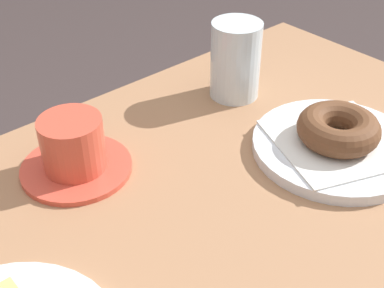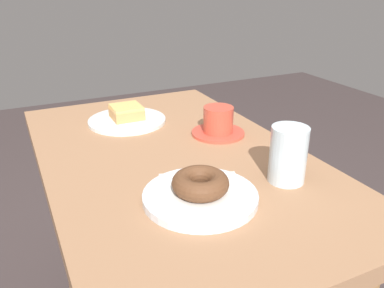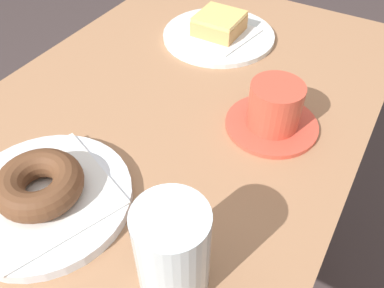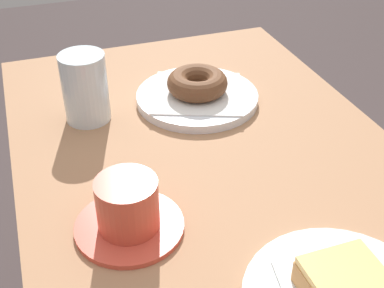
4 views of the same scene
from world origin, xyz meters
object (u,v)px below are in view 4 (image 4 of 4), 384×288
donut_glazed_square (347,286)px  plate_chocolate_ring (197,97)px  donut_chocolate_ring (197,83)px  water_glass (85,88)px  coffee_cup (128,209)px

donut_glazed_square → plate_chocolate_ring: 0.49m
donut_glazed_square → plate_chocolate_ring: donut_glazed_square is taller
plate_chocolate_ring → donut_chocolate_ring: (0.00, 0.00, 0.03)m
donut_chocolate_ring → plate_chocolate_ring: bearing=0.0°
donut_chocolate_ring → water_glass: size_ratio=0.92×
coffee_cup → donut_chocolate_ring: bearing=-34.6°
plate_chocolate_ring → donut_glazed_square: bearing=179.9°
water_glass → coffee_cup: (-0.29, -0.00, -0.03)m
water_glass → coffee_cup: size_ratio=0.84×
donut_glazed_square → donut_chocolate_ring: 0.49m
donut_chocolate_ring → water_glass: 0.20m
plate_chocolate_ring → coffee_cup: 0.35m
water_glass → plate_chocolate_ring: bearing=-91.7°
coffee_cup → plate_chocolate_ring: bearing=-34.6°
donut_glazed_square → coffee_cup: bearing=44.7°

